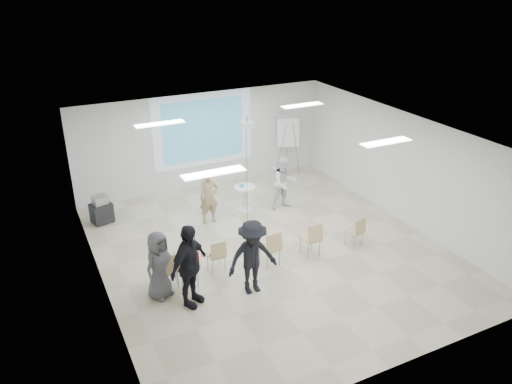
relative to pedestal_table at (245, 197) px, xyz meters
name	(u,v)px	position (x,y,z in m)	size (l,w,h in m)	color
floor	(270,251)	(-0.37, -2.27, -0.47)	(8.00, 9.00, 0.10)	beige
ceiling	(272,132)	(-0.37, -2.27, 2.63)	(8.00, 9.00, 0.10)	white
wall_back	(203,140)	(-0.37, 2.28, 1.08)	(8.00, 0.10, 3.00)	silver
wall_left	(95,231)	(-4.42, -2.27, 1.08)	(0.10, 9.00, 3.00)	silver
wall_right	(404,167)	(3.68, -2.27, 1.08)	(0.10, 9.00, 3.00)	silver
projection_halo	(203,130)	(-0.37, 2.21, 1.43)	(3.20, 0.01, 2.30)	silver
projection_image	(203,130)	(-0.37, 2.20, 1.43)	(2.60, 0.01, 1.90)	teal
pedestal_table	(245,197)	(0.00, 0.00, 0.00)	(0.79, 0.79, 0.76)	white
player_left	(209,194)	(-1.17, -0.21, 0.42)	(0.62, 0.42, 1.70)	tan
player_right	(284,180)	(1.09, -0.34, 0.44)	(0.83, 0.67, 1.73)	white
controller_left	(211,180)	(-0.99, 0.04, 0.69)	(0.04, 0.12, 0.04)	white
controller_right	(275,169)	(0.91, -0.09, 0.74)	(0.04, 0.13, 0.04)	white
chair_far_left	(168,269)	(-3.10, -2.77, 0.09)	(0.49, 0.52, 0.88)	tan
chair_left_mid	(188,265)	(-2.70, -2.89, 0.13)	(0.47, 0.50, 0.94)	#D1B979
chair_left_inner	(217,254)	(-1.91, -2.59, 0.05)	(0.39, 0.41, 0.80)	tan
chair_center	(271,246)	(-0.69, -2.93, 0.10)	(0.45, 0.48, 0.89)	tan
chair_right_inner	(312,237)	(0.40, -2.97, 0.10)	(0.43, 0.46, 0.89)	#CFB878
chair_right_far	(357,230)	(1.62, -3.08, 0.05)	(0.46, 0.48, 0.80)	tan
red_jacket	(189,262)	(-2.71, -3.02, 0.30)	(0.41, 0.09, 0.39)	maroon
laptop	(216,253)	(-1.91, -2.50, 0.01)	(0.29, 0.21, 0.02)	black
audience_left	(189,260)	(-2.86, -3.47, 0.62)	(1.22, 0.73, 2.10)	black
audience_mid	(252,253)	(-1.52, -3.64, 0.54)	(1.24, 0.68, 1.92)	black
audience_outer	(159,261)	(-3.34, -2.93, 0.43)	(0.83, 0.55, 1.71)	#55555A
flipchart_easel	(288,132)	(2.49, 1.94, 1.04)	(0.81, 0.64, 1.98)	#919499
av_cart	(101,210)	(-3.83, 1.04, -0.05)	(0.63, 0.55, 0.81)	black
ceiling_projector	(247,129)	(-0.27, -0.78, 2.26)	(0.30, 0.25, 3.00)	white
fluor_panel_nw	(160,124)	(-2.37, -0.27, 2.55)	(1.20, 0.30, 0.02)	white
fluor_panel_ne	(302,105)	(1.63, -0.27, 2.55)	(1.20, 0.30, 0.02)	white
fluor_panel_sw	(214,173)	(-2.37, -3.77, 2.55)	(1.20, 0.30, 0.02)	white
fluor_panel_se	(386,142)	(1.63, -3.77, 2.55)	(1.20, 0.30, 0.02)	white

